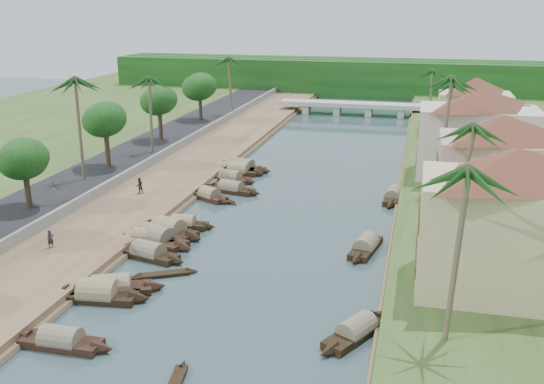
% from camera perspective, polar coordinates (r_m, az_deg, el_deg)
% --- Properties ---
extents(ground, '(220.00, 220.00, 0.00)m').
position_cam_1_polar(ground, '(49.72, -1.99, -7.02)').
color(ground, '#34494E').
rests_on(ground, ground).
extents(left_bank, '(10.00, 180.00, 0.80)m').
position_cam_1_polar(left_bank, '(72.48, -9.90, 0.99)').
color(left_bank, brown).
rests_on(left_bank, ground).
extents(right_bank, '(16.00, 180.00, 1.20)m').
position_cam_1_polar(right_bank, '(66.89, 18.77, -0.91)').
color(right_bank, '#2D491D').
rests_on(right_bank, ground).
extents(road, '(8.00, 180.00, 1.40)m').
position_cam_1_polar(road, '(76.14, -15.79, 1.61)').
color(road, black).
rests_on(road, ground).
extents(retaining_wall, '(0.40, 180.00, 1.10)m').
position_cam_1_polar(retaining_wall, '(73.98, -12.92, 1.90)').
color(retaining_wall, slate).
rests_on(retaining_wall, left_bank).
extents(treeline, '(120.00, 14.00, 8.00)m').
position_cam_1_polar(treeline, '(145.02, 8.98, 10.62)').
color(treeline, '#103C10').
rests_on(treeline, ground).
extents(bridge, '(28.00, 4.00, 2.40)m').
position_cam_1_polar(bridge, '(117.71, 7.66, 8.03)').
color(bridge, '#AEADA3').
rests_on(bridge, ground).
extents(building_near, '(14.85, 14.85, 10.20)m').
position_cam_1_polar(building_near, '(44.35, 21.52, -2.48)').
color(building_near, tan).
rests_on(building_near, right_bank).
extents(building_mid, '(14.11, 14.11, 9.70)m').
position_cam_1_polar(building_mid, '(59.77, 20.64, 2.31)').
color(building_mid, '#C9A18E').
rests_on(building_mid, right_bank).
extents(building_far, '(15.59, 15.59, 10.20)m').
position_cam_1_polar(building_far, '(73.20, 18.76, 5.31)').
color(building_far, beige).
rests_on(building_far, right_bank).
extents(building_distant, '(12.62, 12.62, 9.20)m').
position_cam_1_polar(building_distant, '(92.99, 18.46, 7.43)').
color(building_distant, tan).
rests_on(building_distant, right_bank).
extents(sampan_0, '(7.30, 1.72, 1.96)m').
position_cam_1_polar(sampan_0, '(40.95, -19.23, -13.12)').
color(sampan_0, black).
rests_on(sampan_0, ground).
extents(sampan_1, '(8.09, 2.63, 2.35)m').
position_cam_1_polar(sampan_1, '(46.06, -16.01, -9.24)').
color(sampan_1, black).
rests_on(sampan_1, ground).
extents(sampan_2, '(8.15, 4.68, 2.16)m').
position_cam_1_polar(sampan_2, '(46.69, -14.88, -8.77)').
color(sampan_2, black).
rests_on(sampan_2, ground).
extents(sampan_3, '(7.81, 3.44, 2.08)m').
position_cam_1_polar(sampan_3, '(52.19, -11.56, -5.67)').
color(sampan_3, black).
rests_on(sampan_3, ground).
extents(sampan_4, '(7.26, 2.62, 2.05)m').
position_cam_1_polar(sampan_4, '(55.30, -11.64, -4.33)').
color(sampan_4, black).
rests_on(sampan_4, ground).
extents(sampan_5, '(8.13, 4.20, 2.49)m').
position_cam_1_polar(sampan_5, '(56.86, -9.72, -3.59)').
color(sampan_5, black).
rests_on(sampan_5, ground).
extents(sampan_6, '(8.58, 4.79, 2.48)m').
position_cam_1_polar(sampan_6, '(55.15, -10.78, -4.33)').
color(sampan_6, black).
rests_on(sampan_6, ground).
extents(sampan_7, '(6.51, 1.63, 1.79)m').
position_cam_1_polar(sampan_7, '(58.39, -8.33, -2.98)').
color(sampan_7, black).
rests_on(sampan_7, ground).
extents(sampan_8, '(6.10, 4.33, 1.96)m').
position_cam_1_polar(sampan_8, '(66.37, -5.91, -0.36)').
color(sampan_8, black).
rests_on(sampan_8, ground).
extents(sampan_9, '(7.76, 3.07, 1.96)m').
position_cam_1_polar(sampan_9, '(68.68, -3.87, 0.30)').
color(sampan_9, black).
rests_on(sampan_9, ground).
extents(sampan_10, '(7.17, 3.14, 1.97)m').
position_cam_1_polar(sampan_10, '(72.94, -3.92, 1.32)').
color(sampan_10, black).
rests_on(sampan_10, ground).
extents(sampan_11, '(7.35, 2.13, 2.10)m').
position_cam_1_polar(sampan_11, '(75.93, -3.20, 1.99)').
color(sampan_11, black).
rests_on(sampan_11, ground).
extents(sampan_12, '(9.12, 4.11, 2.15)m').
position_cam_1_polar(sampan_12, '(78.04, -2.89, 2.42)').
color(sampan_12, black).
rests_on(sampan_12, ground).
extents(sampan_13, '(7.22, 1.75, 2.01)m').
position_cam_1_polar(sampan_13, '(76.72, -3.11, 2.15)').
color(sampan_13, black).
rests_on(sampan_13, ground).
extents(sampan_14, '(4.93, 7.48, 1.92)m').
position_cam_1_polar(sampan_14, '(40.21, 7.95, -12.83)').
color(sampan_14, black).
rests_on(sampan_14, ground).
extents(sampan_15, '(2.89, 7.62, 2.03)m').
position_cam_1_polar(sampan_15, '(53.10, 8.82, -5.10)').
color(sampan_15, black).
rests_on(sampan_15, ground).
extents(sampan_16, '(2.00, 8.01, 1.97)m').
position_cam_1_polar(sampan_16, '(67.29, 11.33, -0.37)').
color(sampan_16, black).
rests_on(sampan_16, ground).
extents(canoe_1, '(5.30, 3.45, 0.90)m').
position_cam_1_polar(canoe_1, '(48.78, -10.16, -7.67)').
color(canoe_1, black).
rests_on(canoe_1, ground).
extents(canoe_2, '(4.48, 3.12, 0.70)m').
position_cam_1_polar(canoe_2, '(65.95, -4.72, -0.73)').
color(canoe_2, black).
rests_on(canoe_2, ground).
extents(palm_0, '(3.20, 3.20, 12.14)m').
position_cam_1_polar(palm_0, '(34.86, 17.48, 1.59)').
color(palm_0, '#6F604A').
rests_on(palm_0, ground).
extents(palm_1, '(3.20, 3.20, 11.36)m').
position_cam_1_polar(palm_1, '(51.63, 17.58, 5.70)').
color(palm_1, '#6F604A').
rests_on(palm_1, ground).
extents(palm_2, '(3.20, 3.20, 13.68)m').
position_cam_1_polar(palm_2, '(64.53, 16.23, 10.00)').
color(palm_2, '#6F604A').
rests_on(palm_2, ground).
extents(palm_3, '(3.20, 3.20, 11.01)m').
position_cam_1_polar(palm_3, '(82.22, 16.43, 9.63)').
color(palm_3, '#6F604A').
rests_on(palm_3, ground).
extents(palm_5, '(3.20, 3.20, 12.84)m').
position_cam_1_polar(palm_5, '(69.81, -18.06, 9.85)').
color(palm_5, '#6F604A').
rests_on(palm_5, ground).
extents(palm_6, '(3.20, 3.20, 11.39)m').
position_cam_1_polar(palm_6, '(81.28, -11.55, 10.30)').
color(palm_6, '#6F604A').
rests_on(palm_6, ground).
extents(palm_7, '(3.20, 3.20, 10.70)m').
position_cam_1_polar(palm_7, '(100.58, 14.91, 10.88)').
color(palm_7, '#6F604A').
rests_on(palm_7, ground).
extents(palm_8, '(3.20, 3.20, 11.37)m').
position_cam_1_polar(palm_8, '(108.95, -3.92, 12.31)').
color(palm_8, '#6F604A').
rests_on(palm_8, ground).
extents(tree_2, '(4.61, 4.61, 6.77)m').
position_cam_1_polar(tree_2, '(62.60, -22.33, 2.82)').
color(tree_2, '#4B3E2A').
rests_on(tree_2, ground).
extents(tree_3, '(4.87, 4.87, 7.84)m').
position_cam_1_polar(tree_3, '(75.42, -15.45, 6.53)').
color(tree_3, '#4B3E2A').
rests_on(tree_3, ground).
extents(tree_4, '(4.89, 4.89, 7.80)m').
position_cam_1_polar(tree_4, '(89.22, -10.58, 8.42)').
color(tree_4, '#4B3E2A').
rests_on(tree_4, ground).
extents(tree_5, '(5.33, 5.33, 7.77)m').
position_cam_1_polar(tree_5, '(104.45, -6.82, 9.76)').
color(tree_5, '#4B3E2A').
rests_on(tree_5, ground).
extents(tree_6, '(4.82, 4.82, 7.80)m').
position_cam_1_polar(tree_6, '(77.14, 22.32, 5.92)').
color(tree_6, '#4B3E2A').
rests_on(tree_6, ground).
extents(person_near, '(0.62, 0.67, 1.55)m').
position_cam_1_polar(person_near, '(54.30, -20.13, -4.17)').
color(person_near, '#222429').
rests_on(person_near, left_bank).
extents(person_far, '(1.08, 1.08, 1.76)m').
position_cam_1_polar(person_far, '(66.89, -12.38, 0.59)').
color(person_far, '#2C251F').
rests_on(person_far, left_bank).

